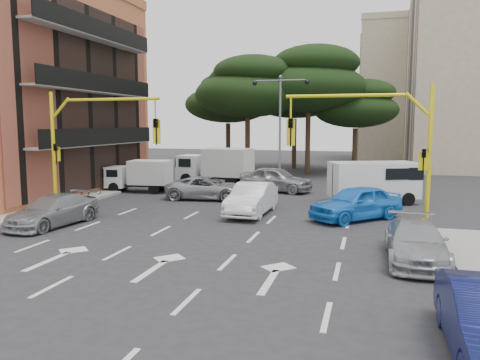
{
  "coord_description": "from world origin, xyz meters",
  "views": [
    {
      "loc": [
        6.35,
        -17.6,
        4.48
      ],
      "look_at": [
        -0.03,
        5.3,
        1.6
      ],
      "focal_mm": 35.0,
      "sensor_mm": 36.0,
      "label": 1
    }
  ],
  "objects_px": {
    "signal_mast_left": "(85,136)",
    "car_silver_cross_a": "(207,188)",
    "street_lamp_center": "(280,110)",
    "signal_mast_right": "(382,138)",
    "van_white": "(373,182)",
    "box_truck_b": "(215,167)",
    "car_white_hatch": "(252,199)",
    "car_blue_compact": "(356,203)",
    "car_silver_wagon": "(53,211)",
    "car_silver_parked": "(416,242)",
    "box_truck_a": "(139,176)",
    "car_silver_cross_b": "(276,179)"
  },
  "relations": [
    {
      "from": "signal_mast_left",
      "to": "car_silver_cross_a",
      "type": "distance_m",
      "value": 8.11
    },
    {
      "from": "signal_mast_left",
      "to": "car_silver_cross_a",
      "type": "relative_size",
      "value": 1.24
    },
    {
      "from": "street_lamp_center",
      "to": "signal_mast_right",
      "type": "bearing_deg",
      "value": -64.09
    },
    {
      "from": "van_white",
      "to": "box_truck_b",
      "type": "bearing_deg",
      "value": -136.93
    },
    {
      "from": "street_lamp_center",
      "to": "box_truck_b",
      "type": "height_order",
      "value": "street_lamp_center"
    },
    {
      "from": "street_lamp_center",
      "to": "car_white_hatch",
      "type": "height_order",
      "value": "street_lamp_center"
    },
    {
      "from": "car_silver_cross_a",
      "to": "street_lamp_center",
      "type": "bearing_deg",
      "value": -25.74
    },
    {
      "from": "car_blue_compact",
      "to": "car_silver_wagon",
      "type": "distance_m",
      "value": 13.73
    },
    {
      "from": "signal_mast_left",
      "to": "box_truck_b",
      "type": "bearing_deg",
      "value": 79.69
    },
    {
      "from": "signal_mast_left",
      "to": "car_white_hatch",
      "type": "distance_m",
      "value": 8.6
    },
    {
      "from": "signal_mast_right",
      "to": "car_silver_cross_a",
      "type": "distance_m",
      "value": 12.01
    },
    {
      "from": "car_silver_parked",
      "to": "box_truck_a",
      "type": "relative_size",
      "value": 1.07
    },
    {
      "from": "car_blue_compact",
      "to": "car_silver_parked",
      "type": "height_order",
      "value": "car_blue_compact"
    },
    {
      "from": "signal_mast_right",
      "to": "van_white",
      "type": "distance_m",
      "value": 8.05
    },
    {
      "from": "car_blue_compact",
      "to": "car_silver_wagon",
      "type": "relative_size",
      "value": 1.02
    },
    {
      "from": "car_white_hatch",
      "to": "box_truck_a",
      "type": "relative_size",
      "value": 1.11
    },
    {
      "from": "box_truck_b",
      "to": "signal_mast_left",
      "type": "bearing_deg",
      "value": 174.95
    },
    {
      "from": "car_silver_cross_b",
      "to": "car_white_hatch",
      "type": "bearing_deg",
      "value": -163.75
    },
    {
      "from": "car_blue_compact",
      "to": "car_white_hatch",
      "type": "bearing_deg",
      "value": -135.56
    },
    {
      "from": "van_white",
      "to": "street_lamp_center",
      "type": "bearing_deg",
      "value": -156.57
    },
    {
      "from": "signal_mast_right",
      "to": "van_white",
      "type": "height_order",
      "value": "signal_mast_right"
    },
    {
      "from": "street_lamp_center",
      "to": "car_silver_parked",
      "type": "bearing_deg",
      "value": -66.04
    },
    {
      "from": "street_lamp_center",
      "to": "van_white",
      "type": "xyz_separation_m",
      "value": [
        6.59,
        -6.42,
        -4.24
      ]
    },
    {
      "from": "car_silver_parked",
      "to": "box_truck_a",
      "type": "bearing_deg",
      "value": 143.43
    },
    {
      "from": "box_truck_a",
      "to": "box_truck_b",
      "type": "bearing_deg",
      "value": -44.35
    },
    {
      "from": "street_lamp_center",
      "to": "box_truck_b",
      "type": "relative_size",
      "value": 1.42
    },
    {
      "from": "street_lamp_center",
      "to": "car_white_hatch",
      "type": "relative_size",
      "value": 1.65
    },
    {
      "from": "car_silver_cross_a",
      "to": "van_white",
      "type": "xyz_separation_m",
      "value": [
        9.47,
        1.26,
        0.51
      ]
    },
    {
      "from": "car_silver_parked",
      "to": "box_truck_b",
      "type": "xyz_separation_m",
      "value": [
        -12.38,
        16.39,
        0.69
      ]
    },
    {
      "from": "signal_mast_right",
      "to": "car_silver_wagon",
      "type": "distance_m",
      "value": 14.38
    },
    {
      "from": "signal_mast_right",
      "to": "car_blue_compact",
      "type": "height_order",
      "value": "signal_mast_right"
    },
    {
      "from": "street_lamp_center",
      "to": "box_truck_a",
      "type": "relative_size",
      "value": 1.83
    },
    {
      "from": "car_silver_parked",
      "to": "van_white",
      "type": "relative_size",
      "value": 0.95
    },
    {
      "from": "signal_mast_left",
      "to": "car_silver_cross_a",
      "type": "bearing_deg",
      "value": 58.2
    },
    {
      "from": "signal_mast_right",
      "to": "box_truck_a",
      "type": "distance_m",
      "value": 17.25
    },
    {
      "from": "car_white_hatch",
      "to": "van_white",
      "type": "relative_size",
      "value": 0.99
    },
    {
      "from": "signal_mast_right",
      "to": "box_truck_a",
      "type": "xyz_separation_m",
      "value": [
        -15.02,
        8.01,
        -2.84
      ]
    },
    {
      "from": "signal_mast_left",
      "to": "car_silver_cross_a",
      "type": "height_order",
      "value": "signal_mast_left"
    },
    {
      "from": "signal_mast_right",
      "to": "car_silver_parked",
      "type": "bearing_deg",
      "value": -73.87
    },
    {
      "from": "signal_mast_left",
      "to": "car_blue_compact",
      "type": "height_order",
      "value": "signal_mast_left"
    },
    {
      "from": "box_truck_b",
      "to": "street_lamp_center",
      "type": "bearing_deg",
      "value": -68.12
    },
    {
      "from": "street_lamp_center",
      "to": "box_truck_a",
      "type": "xyz_separation_m",
      "value": [
        -8.21,
        -6.0,
        -4.38
      ]
    },
    {
      "from": "car_silver_wagon",
      "to": "car_silver_parked",
      "type": "xyz_separation_m",
      "value": [
        14.91,
        -1.44,
        -0.01
      ]
    },
    {
      "from": "car_silver_cross_a",
      "to": "car_silver_cross_b",
      "type": "relative_size",
      "value": 1.01
    },
    {
      "from": "signal_mast_left",
      "to": "signal_mast_right",
      "type": "bearing_deg",
      "value": 0.0
    },
    {
      "from": "car_silver_wagon",
      "to": "van_white",
      "type": "height_order",
      "value": "van_white"
    },
    {
      "from": "signal_mast_right",
      "to": "street_lamp_center",
      "type": "height_order",
      "value": "street_lamp_center"
    },
    {
      "from": "signal_mast_left",
      "to": "box_truck_a",
      "type": "height_order",
      "value": "signal_mast_left"
    },
    {
      "from": "car_white_hatch",
      "to": "car_silver_parked",
      "type": "bearing_deg",
      "value": -40.29
    },
    {
      "from": "van_white",
      "to": "car_blue_compact",
      "type": "bearing_deg",
      "value": -31.34
    }
  ]
}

